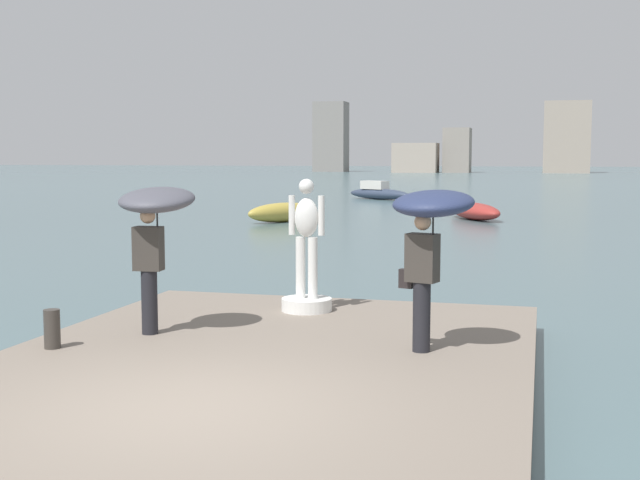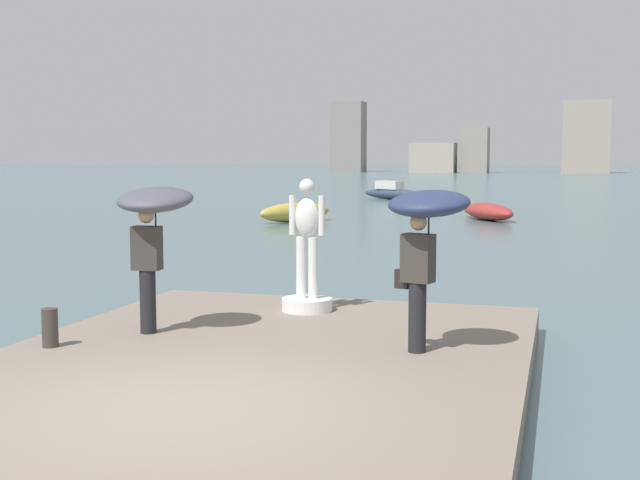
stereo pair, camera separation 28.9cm
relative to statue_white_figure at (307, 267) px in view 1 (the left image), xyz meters
The scene contains 10 objects.
ground_plane 34.89m from the statue_white_figure, 89.55° to the left, with size 400.00×400.00×0.00m, color #4C666B.
pier 3.55m from the statue_white_figure, 85.47° to the right, with size 6.49×9.39×0.40m, color slate.
statue_white_figure is the anchor object (origin of this frame).
onlooker_left 2.80m from the statue_white_figure, 125.13° to the right, with size 1.13×1.16×2.07m.
onlooker_right 3.31m from the statue_white_figure, 45.50° to the right, with size 1.25×1.27×2.06m.
mooring_bollard 4.12m from the statue_white_figure, 126.11° to the right, with size 0.20×0.20×0.50m, color #38332D.
boat_near 22.91m from the statue_white_figure, 108.48° to the left, with size 2.79×3.74×0.84m.
boat_far 25.37m from the statue_white_figure, 88.55° to the left, with size 3.32×4.62×0.76m.
boat_rightward 42.20m from the statue_white_figure, 99.47° to the left, with size 5.04×3.88×1.22m.
distant_skyline 138.61m from the statue_white_figure, 89.13° to the left, with size 84.46×12.72×13.02m.
Camera 1 is at (3.27, -7.27, 2.82)m, focal length 46.46 mm.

